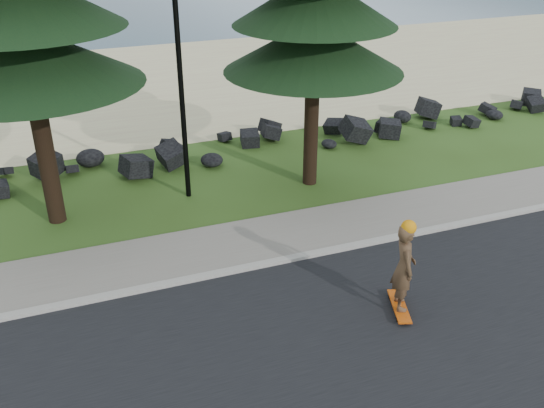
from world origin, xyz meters
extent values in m
plane|color=#314A17|center=(0.00, 0.00, 0.00)|extent=(160.00, 160.00, 0.00)
cube|color=black|center=(0.00, -4.50, 0.01)|extent=(160.00, 7.00, 0.02)
cube|color=#A9A398|center=(0.00, -0.90, 0.05)|extent=(160.00, 0.20, 0.10)
cube|color=slate|center=(0.00, 0.20, 0.04)|extent=(160.00, 2.00, 0.08)
cube|color=#CDB888|center=(0.00, 14.50, 0.01)|extent=(160.00, 15.00, 0.01)
cylinder|color=black|center=(0.00, 3.20, 4.00)|extent=(0.14, 0.14, 8.00)
cube|color=#C54A0B|center=(2.76, -3.39, 0.11)|extent=(0.61, 1.14, 0.04)
imported|color=brown|center=(2.76, -3.39, 1.05)|extent=(0.63, 0.78, 1.85)
sphere|color=orange|center=(2.76, -3.39, 1.94)|extent=(0.30, 0.30, 0.30)
camera|label=1|loc=(-3.12, -11.75, 7.57)|focal=40.00mm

